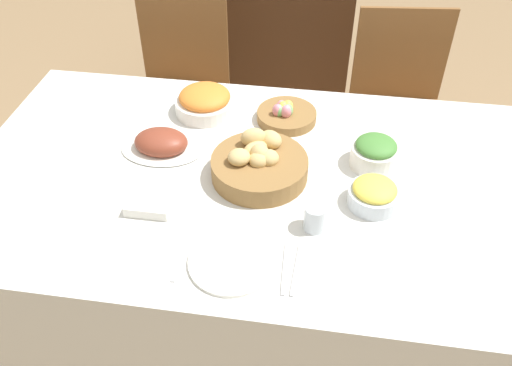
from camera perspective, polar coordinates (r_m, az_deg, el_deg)
ground_plane at (r=2.28m, az=0.28°, el=-14.27°), size 12.00×12.00×0.00m
dining_table at (r=1.97m, az=0.32°, el=-7.87°), size 1.87×1.07×0.78m
chair_far_right at (r=2.59m, az=14.72°, el=7.80°), size 0.46×0.46×0.92m
chair_far_left at (r=2.66m, az=-7.78°, el=9.78°), size 0.44×0.44×0.92m
sideboard at (r=3.25m, az=-0.50°, el=15.60°), size 1.14×0.44×0.95m
bread_basket at (r=1.68m, az=0.43°, el=2.08°), size 0.30×0.30×0.13m
egg_basket at (r=1.93m, az=3.17°, el=7.22°), size 0.21×0.21×0.08m
ham_platter at (r=1.81m, az=-9.94°, el=4.12°), size 0.27×0.19×0.08m
pineapple_bowl at (r=1.61m, az=12.31°, el=-1.13°), size 0.15×0.15×0.08m
green_salad_bowl at (r=1.75m, az=12.42°, el=3.13°), size 0.15×0.15×0.10m
carrot_bowl at (r=1.97m, az=-5.40°, el=8.55°), size 0.22×0.22×0.10m
dinner_plate at (r=1.44m, az=-2.58°, el=-8.27°), size 0.23×0.23×0.01m
fork at (r=1.47m, az=-8.02°, el=-7.64°), size 0.02×0.17×0.00m
knife at (r=1.43m, az=3.04°, el=-8.97°), size 0.02×0.17×0.00m
spoon at (r=1.43m, az=4.25°, el=-9.10°), size 0.02×0.17×0.00m
drinking_cup at (r=1.51m, az=6.25°, el=-3.62°), size 0.07×0.07×0.08m
butter_dish at (r=1.60m, az=-11.22°, el=-2.41°), size 0.13×0.08×0.03m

